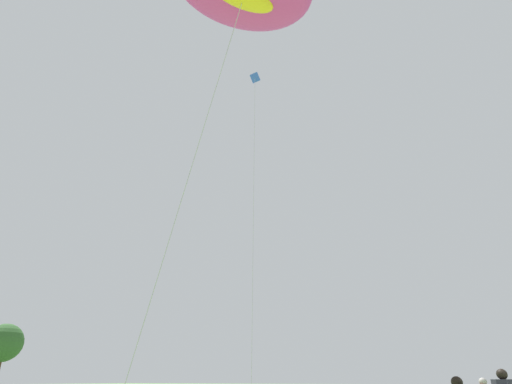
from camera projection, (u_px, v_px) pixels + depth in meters
The scene contains 2 objects.
small_kite_diamond_red at pixel (255, 113), 23.71m from camera, with size 1.41×0.74×18.17m.
tree_oak_left at pixel (4, 343), 47.02m from camera, with size 4.13×4.13×7.34m.
Camera 1 is at (-10.13, 1.67, 1.46)m, focal length 29.27 mm.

